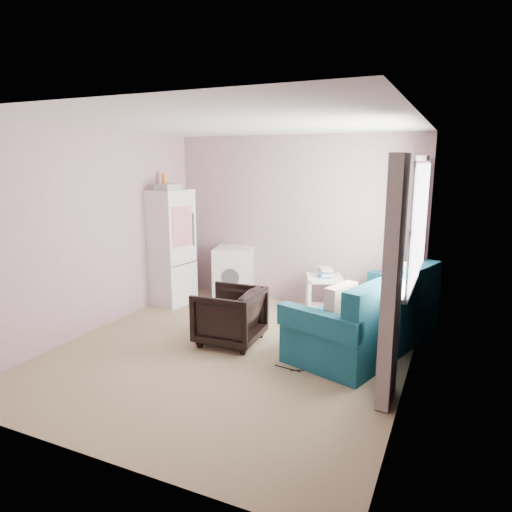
% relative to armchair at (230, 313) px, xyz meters
% --- Properties ---
extents(room, '(3.84, 4.24, 2.54)m').
position_rel_armchair_xyz_m(room, '(0.15, -0.23, 0.89)').
color(room, '#9B8865').
rests_on(room, ground).
extents(armchair, '(0.69, 0.74, 0.73)m').
position_rel_armchair_xyz_m(armchair, '(0.00, 0.00, 0.00)').
color(armchair, black).
rests_on(armchair, ground).
extents(fridge, '(0.67, 0.66, 1.95)m').
position_rel_armchair_xyz_m(fridge, '(-1.56, 1.02, 0.51)').
color(fridge, silver).
rests_on(fridge, ground).
extents(washing_machine, '(0.71, 0.71, 0.82)m').
position_rel_armchair_xyz_m(washing_machine, '(-0.77, 1.61, 0.06)').
color(washing_machine, silver).
rests_on(washing_machine, ground).
extents(side_table, '(0.63, 0.63, 0.66)m').
position_rel_armchair_xyz_m(side_table, '(0.72, 1.49, -0.05)').
color(side_table, white).
rests_on(side_table, ground).
extents(sofa, '(1.52, 2.26, 0.92)m').
position_rel_armchair_xyz_m(sofa, '(1.54, 0.52, -0.03)').
color(sofa, '#17596A').
rests_on(sofa, ground).
extents(window_dressing, '(0.17, 2.62, 2.18)m').
position_rel_armchair_xyz_m(window_dressing, '(1.91, 0.46, 0.74)').
color(window_dressing, white).
rests_on(window_dressing, ground).
extents(floor_cables, '(0.47, 0.15, 0.01)m').
position_rel_armchair_xyz_m(floor_cables, '(0.97, -0.37, -0.36)').
color(floor_cables, black).
rests_on(floor_cables, ground).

